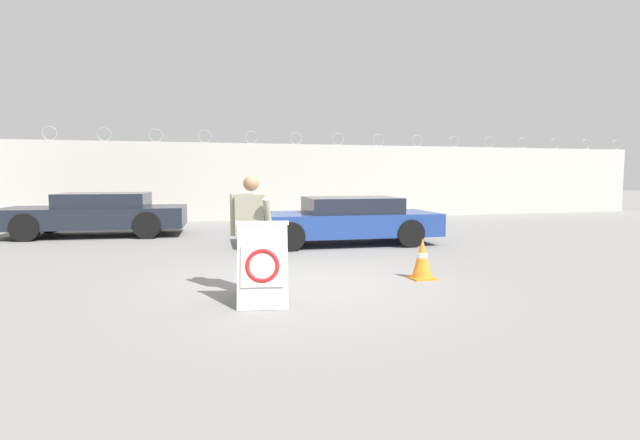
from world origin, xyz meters
name	(u,v)px	position (x,y,z in m)	size (l,w,h in m)	color
ground_plane	(301,283)	(0.00, 0.00, 0.00)	(90.00, 90.00, 0.00)	gray
perimeter_wall	(229,182)	(0.00, 11.15, 1.42)	(36.00, 0.30, 3.28)	#ADA8A0
barricade_sign	(263,263)	(-0.76, -1.11, 0.54)	(0.75, 0.79, 1.09)	white
security_guard	(251,229)	(-0.82, -0.48, 0.91)	(0.59, 0.54, 1.66)	#514C42
traffic_cone_near	(422,259)	(1.97, -0.20, 0.33)	(0.38, 0.38, 0.66)	orange
parked_car_front_coupe	(98,214)	(-3.94, 7.37, 0.61)	(4.86, 2.33, 1.18)	black
parked_car_rear_sedan	(344,220)	(2.05, 4.01, 0.58)	(4.63, 2.14, 1.13)	black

